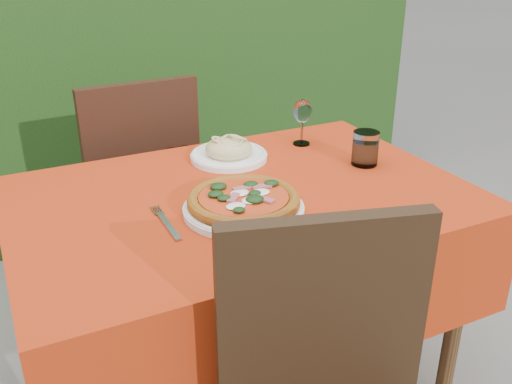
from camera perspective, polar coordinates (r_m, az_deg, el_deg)
name	(u,v)px	position (r m, az deg, el deg)	size (l,w,h in m)	color
hedge	(108,42)	(2.97, -14.57, 14.27)	(3.20, 0.55, 1.78)	black
dining_table	(242,240)	(1.67, -1.38, -4.83)	(1.26, 0.86, 0.75)	#4E3419
chair_far	(138,180)	(2.24, -11.76, 1.19)	(0.44, 0.44, 0.95)	black
pizza_plate	(244,203)	(1.48, -1.25, -1.08)	(0.38, 0.38, 0.06)	white
pasta_plate	(229,152)	(1.83, -2.74, 4.04)	(0.25, 0.25, 0.07)	white
water_glass	(365,150)	(1.81, 10.86, 4.15)	(0.08, 0.08, 0.11)	silver
wine_glass	(302,113)	(1.94, 4.67, 7.88)	(0.06, 0.06, 0.16)	silver
fork	(168,226)	(1.43, -8.75, -3.36)	(0.03, 0.21, 0.01)	#ADADB3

